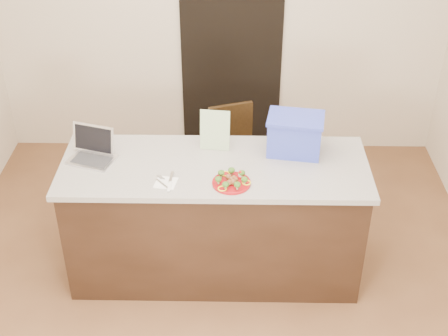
{
  "coord_description": "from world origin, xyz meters",
  "views": [
    {
      "loc": [
        0.13,
        -3.2,
        3.21
      ],
      "look_at": [
        0.06,
        0.2,
        0.93
      ],
      "focal_mm": 50.0,
      "sensor_mm": 36.0,
      "label": 1
    }
  ],
  "objects_px": {
    "napkin": "(166,183)",
    "yogurt_bottle": "(240,176)",
    "plate": "(231,183)",
    "blue_box": "(295,134)",
    "laptop": "(93,150)",
    "island": "(215,219)",
    "chair": "(230,149)"
  },
  "relations": [
    {
      "from": "island",
      "to": "chair",
      "type": "relative_size",
      "value": 2.45
    },
    {
      "from": "island",
      "to": "chair",
      "type": "xyz_separation_m",
      "value": [
        0.1,
        0.91,
        0.01
      ]
    },
    {
      "from": "plate",
      "to": "chair",
      "type": "xyz_separation_m",
      "value": [
        -0.01,
        1.13,
        -0.45
      ]
    },
    {
      "from": "plate",
      "to": "chair",
      "type": "relative_size",
      "value": 0.29
    },
    {
      "from": "napkin",
      "to": "blue_box",
      "type": "relative_size",
      "value": 0.32
    },
    {
      "from": "napkin",
      "to": "plate",
      "type": "bearing_deg",
      "value": -0.27
    },
    {
      "from": "blue_box",
      "to": "chair",
      "type": "height_order",
      "value": "blue_box"
    },
    {
      "from": "plate",
      "to": "laptop",
      "type": "bearing_deg",
      "value": 162.24
    },
    {
      "from": "island",
      "to": "chair",
      "type": "height_order",
      "value": "island"
    },
    {
      "from": "island",
      "to": "yogurt_bottle",
      "type": "xyz_separation_m",
      "value": [
        0.17,
        -0.17,
        0.48
      ]
    },
    {
      "from": "napkin",
      "to": "yogurt_bottle",
      "type": "distance_m",
      "value": 0.48
    },
    {
      "from": "napkin",
      "to": "blue_box",
      "type": "height_order",
      "value": "blue_box"
    },
    {
      "from": "island",
      "to": "laptop",
      "type": "height_order",
      "value": "laptop"
    },
    {
      "from": "plate",
      "to": "yogurt_bottle",
      "type": "relative_size",
      "value": 3.76
    },
    {
      "from": "yogurt_bottle",
      "to": "blue_box",
      "type": "relative_size",
      "value": 0.16
    },
    {
      "from": "plate",
      "to": "blue_box",
      "type": "distance_m",
      "value": 0.59
    },
    {
      "from": "napkin",
      "to": "blue_box",
      "type": "bearing_deg",
      "value": 25.06
    },
    {
      "from": "laptop",
      "to": "blue_box",
      "type": "height_order",
      "value": "blue_box"
    },
    {
      "from": "island",
      "to": "blue_box",
      "type": "distance_m",
      "value": 0.82
    },
    {
      "from": "island",
      "to": "plate",
      "type": "relative_size",
      "value": 8.36
    },
    {
      "from": "yogurt_bottle",
      "to": "chair",
      "type": "xyz_separation_m",
      "value": [
        -0.07,
        1.08,
        -0.47
      ]
    },
    {
      "from": "plate",
      "to": "napkin",
      "type": "distance_m",
      "value": 0.42
    },
    {
      "from": "island",
      "to": "napkin",
      "type": "bearing_deg",
      "value": -144.44
    },
    {
      "from": "laptop",
      "to": "blue_box",
      "type": "relative_size",
      "value": 0.84
    },
    {
      "from": "island",
      "to": "laptop",
      "type": "relative_size",
      "value": 5.96
    },
    {
      "from": "napkin",
      "to": "laptop",
      "type": "xyz_separation_m",
      "value": [
        -0.52,
        0.3,
        0.05
      ]
    },
    {
      "from": "plate",
      "to": "yogurt_bottle",
      "type": "distance_m",
      "value": 0.08
    },
    {
      "from": "napkin",
      "to": "chair",
      "type": "distance_m",
      "value": 1.28
    },
    {
      "from": "yogurt_bottle",
      "to": "chair",
      "type": "height_order",
      "value": "yogurt_bottle"
    },
    {
      "from": "plate",
      "to": "laptop",
      "type": "relative_size",
      "value": 0.71
    },
    {
      "from": "plate",
      "to": "laptop",
      "type": "xyz_separation_m",
      "value": [
        -0.94,
        0.3,
        0.05
      ]
    },
    {
      "from": "yogurt_bottle",
      "to": "blue_box",
      "type": "xyz_separation_m",
      "value": [
        0.37,
        0.35,
        0.11
      ]
    }
  ]
}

